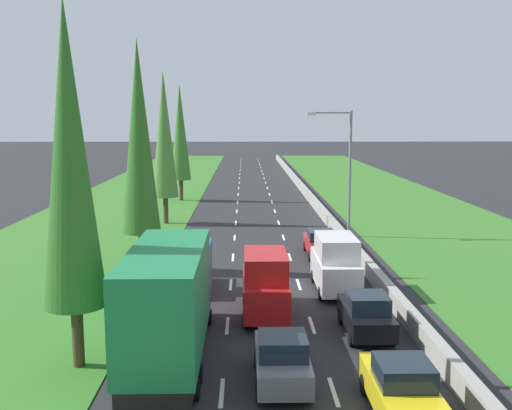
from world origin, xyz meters
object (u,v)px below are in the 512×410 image
Objects in this scene: red_sedan_right_lane at (321,243)px; red_van_centre_lane at (265,284)px; white_van_right_lane at (335,264)px; poplar_tree_fourth at (180,133)px; green_box_truck_left_lane at (170,300)px; yellow_hatchback_right_lane at (401,387)px; orange_hatchback_left_lane at (192,273)px; poplar_tree_second at (139,138)px; grey_hatchback_centre_lane at (282,359)px; street_light_mast at (345,164)px; black_hatchback_right_lane at (366,314)px; poplar_tree_nearest at (70,157)px; poplar_tree_third at (164,135)px.

red_van_centre_lane is at bearing -109.16° from red_sedan_right_lane.
white_van_right_lane reaches higher than red_sedan_right_lane.
red_van_centre_lane is 0.41× the size of poplar_tree_fourth.
poplar_tree_fourth reaches higher than red_van_centre_lane.
green_box_truck_left_lane is at bearing -131.07° from white_van_right_lane.
green_box_truck_left_lane reaches higher than yellow_hatchback_right_lane.
poplar_tree_second reaches higher than orange_hatchback_left_lane.
red_sedan_right_lane is (3.52, 17.77, -0.02)m from grey_hatchback_centre_lane.
street_light_mast is at bearing -54.28° from poplar_tree_fourth.
poplar_tree_second is (-10.18, 16.37, 6.57)m from yellow_hatchback_right_lane.
yellow_hatchback_right_lane and black_hatchback_right_lane have the same top height.
orange_hatchback_left_lane is 0.33× the size of poplar_tree_fourth.
yellow_hatchback_right_lane is 26.13m from street_light_mast.
street_light_mast is (13.67, -19.01, -1.78)m from poplar_tree_fourth.
red_sedan_right_lane is 1.15× the size of orange_hatchback_left_lane.
yellow_hatchback_right_lane is at bearing -67.73° from red_van_centre_lane.
street_light_mast is at bearing 78.76° from white_van_right_lane.
poplar_tree_second is 1.07× the size of poplar_tree_fourth.
street_light_mast is at bearing 52.95° from orange_hatchback_left_lane.
green_box_truck_left_lane is at bearing 151.03° from grey_hatchback_centre_lane.
poplar_tree_third is at bearing 91.36° from poplar_tree_nearest.
grey_hatchback_centre_lane is 1.00× the size of orange_hatchback_left_lane.
poplar_tree_nearest is 1.04× the size of poplar_tree_fourth.
grey_hatchback_centre_lane is 5.59m from black_hatchback_right_lane.
green_box_truck_left_lane is 0.77× the size of poplar_tree_third.
green_box_truck_left_lane is at bearing 149.74° from yellow_hatchback_right_lane.
black_hatchback_right_lane is at bearing 87.31° from yellow_hatchback_right_lane.
grey_hatchback_centre_lane is 10.74m from white_van_right_lane.
green_box_truck_left_lane is 1.04× the size of street_light_mast.
poplar_tree_third reaches higher than green_box_truck_left_lane.
street_light_mast is (6.24, 16.85, 3.83)m from red_van_centre_lane.
white_van_right_lane reaches higher than grey_hatchback_centre_lane.
poplar_tree_fourth is (-3.94, 31.91, 6.17)m from orange_hatchback_left_lane.
yellow_hatchback_right_lane is at bearing -92.69° from black_hatchback_right_lane.
red_van_centre_lane is 0.40× the size of poplar_tree_nearest.
street_light_mast reaches higher than black_hatchback_right_lane.
white_van_right_lane is at bearing -22.07° from poplar_tree_second.
poplar_tree_third is (-3.76, 18.54, 6.32)m from orange_hatchback_left_lane.
white_van_right_lane is at bearing -71.22° from poplar_tree_fourth.
black_hatchback_right_lane is 19.93m from street_light_mast.
poplar_tree_third reaches higher than street_light_mast.
yellow_hatchback_right_lane is at bearing -76.12° from poplar_tree_fourth.
grey_hatchback_centre_lane is 0.32× the size of poplar_tree_third.
red_sedan_right_lane is at bearing -45.97° from poplar_tree_third.
grey_hatchback_centre_lane is 0.80× the size of white_van_right_lane.
green_box_truck_left_lane is 27.84m from poplar_tree_third.
green_box_truck_left_lane is 2.41× the size of black_hatchback_right_lane.
red_sedan_right_lane is at bearing 18.20° from poplar_tree_second.
yellow_hatchback_right_lane is 0.31× the size of poplar_tree_second.
poplar_tree_third is (-0.66, 27.75, -0.08)m from poplar_tree_nearest.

